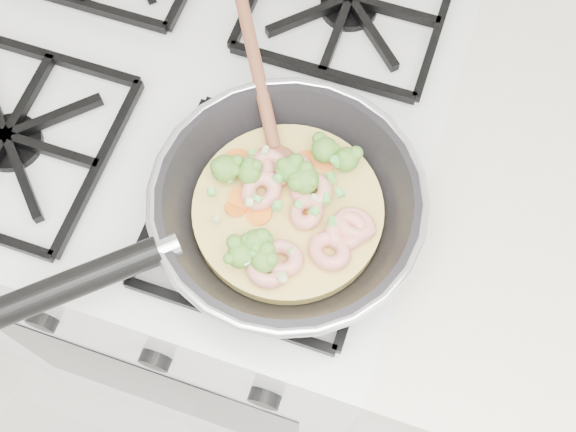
% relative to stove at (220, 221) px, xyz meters
% --- Properties ---
extents(stove, '(0.60, 0.60, 0.92)m').
position_rel_stove_xyz_m(stove, '(0.00, 0.00, 0.00)').
color(stove, white).
rests_on(stove, ground).
extents(skillet, '(0.39, 0.50, 0.09)m').
position_rel_stove_xyz_m(skillet, '(0.17, -0.15, 0.49)').
color(skillet, black).
rests_on(skillet, stove).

